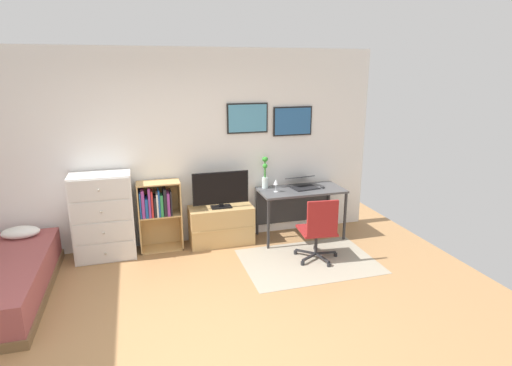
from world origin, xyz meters
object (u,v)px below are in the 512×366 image
(bamboo_vase, at_px, (265,173))
(television, at_px, (221,190))
(tv_stand, at_px, (221,225))
(office_chair, at_px, (319,228))
(bookshelf, at_px, (158,210))
(laptop, at_px, (303,183))
(dresser, at_px, (103,217))
(wine_glass, at_px, (276,183))
(computer_mouse, at_px, (322,187))
(desk, at_px, (299,196))

(bamboo_vase, bearing_deg, television, -169.33)
(tv_stand, distance_m, office_chair, 1.44)
(bookshelf, relative_size, laptop, 2.14)
(dresser, bearing_deg, bookshelf, 4.94)
(tv_stand, relative_size, laptop, 1.99)
(dresser, xyz_separation_m, television, (1.56, -0.01, 0.23))
(bookshelf, height_order, wine_glass, bookshelf)
(bamboo_vase, bearing_deg, computer_mouse, -15.57)
(computer_mouse, bearing_deg, office_chair, -116.92)
(tv_stand, distance_m, bamboo_vase, 0.97)
(television, distance_m, laptop, 1.23)
(office_chair, relative_size, bamboo_vase, 1.85)
(tv_stand, xyz_separation_m, wine_glass, (0.77, -0.12, 0.60))
(bookshelf, height_order, desk, bookshelf)
(dresser, distance_m, office_chair, 2.79)
(dresser, bearing_deg, computer_mouse, -1.96)
(tv_stand, bearing_deg, bookshelf, 176.99)
(tv_stand, relative_size, computer_mouse, 8.59)
(bookshelf, height_order, television, television)
(bookshelf, bearing_deg, television, -4.49)
(bamboo_vase, bearing_deg, tv_stand, -171.15)
(dresser, relative_size, office_chair, 1.32)
(office_chair, relative_size, computer_mouse, 8.27)
(laptop, xyz_separation_m, wine_glass, (-0.46, -0.12, 0.07))
(bookshelf, xyz_separation_m, laptop, (2.09, -0.05, 0.23))
(tv_stand, relative_size, office_chair, 1.04)
(office_chair, bearing_deg, computer_mouse, 68.74)
(dresser, height_order, laptop, dresser)
(tv_stand, xyz_separation_m, laptop, (1.23, -0.00, 0.53))
(bookshelf, height_order, office_chair, bookshelf)
(office_chair, bearing_deg, bookshelf, 159.06)
(laptop, bearing_deg, wine_glass, -173.22)
(desk, bearing_deg, computer_mouse, -17.08)
(laptop, distance_m, bamboo_vase, 0.58)
(desk, xyz_separation_m, office_chair, (-0.09, -0.91, -0.15))
(computer_mouse, relative_size, bamboo_vase, 0.22)
(bamboo_vase, bearing_deg, dresser, -176.90)
(bookshelf, bearing_deg, dresser, -175.06)
(laptop, xyz_separation_m, bamboo_vase, (-0.54, 0.11, 0.16))
(tv_stand, relative_size, television, 1.14)
(tv_stand, height_order, wine_glass, wine_glass)
(bookshelf, bearing_deg, wine_glass, -5.96)
(desk, bearing_deg, office_chair, -95.43)
(television, height_order, office_chair, television)
(computer_mouse, bearing_deg, bookshelf, 176.00)
(tv_stand, xyz_separation_m, bamboo_vase, (0.68, 0.11, 0.69))
(bookshelf, bearing_deg, bamboo_vase, 2.27)
(tv_stand, distance_m, computer_mouse, 1.57)
(desk, relative_size, computer_mouse, 11.80)
(television, bearing_deg, bookshelf, 175.51)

